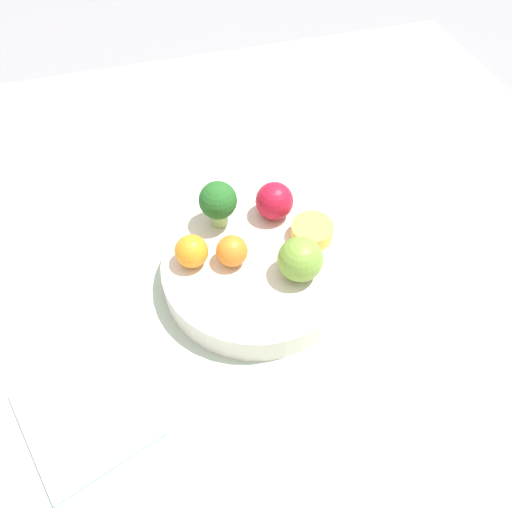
{
  "coord_description": "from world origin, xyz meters",
  "views": [
    {
      "loc": [
        0.39,
        -0.11,
        0.57
      ],
      "look_at": [
        0.0,
        0.0,
        0.07
      ],
      "focal_mm": 35.0,
      "sensor_mm": 36.0,
      "label": 1
    }
  ],
  "objects_px": {
    "orange_front": "(232,251)",
    "napkin": "(85,414)",
    "apple_red": "(300,259)",
    "small_cup": "(312,231)",
    "bowl": "(256,270)",
    "broccoli": "(218,202)",
    "apple_green": "(274,201)",
    "orange_back": "(191,251)"
  },
  "relations": [
    {
      "from": "apple_red",
      "to": "orange_back",
      "type": "xyz_separation_m",
      "value": [
        -0.06,
        -0.13,
        -0.01
      ]
    },
    {
      "from": "broccoli",
      "to": "small_cup",
      "type": "bearing_deg",
      "value": 62.05
    },
    {
      "from": "broccoli",
      "to": "orange_front",
      "type": "xyz_separation_m",
      "value": [
        0.07,
        -0.0,
        -0.02
      ]
    },
    {
      "from": "apple_red",
      "to": "small_cup",
      "type": "distance_m",
      "value": 0.07
    },
    {
      "from": "orange_back",
      "to": "napkin",
      "type": "bearing_deg",
      "value": -46.4
    },
    {
      "from": "bowl",
      "to": "orange_front",
      "type": "bearing_deg",
      "value": -105.65
    },
    {
      "from": "orange_front",
      "to": "small_cup",
      "type": "relative_size",
      "value": 0.72
    },
    {
      "from": "bowl",
      "to": "orange_front",
      "type": "height_order",
      "value": "orange_front"
    },
    {
      "from": "apple_red",
      "to": "small_cup",
      "type": "height_order",
      "value": "apple_red"
    },
    {
      "from": "napkin",
      "to": "broccoli",
      "type": "bearing_deg",
      "value": 135.15
    },
    {
      "from": "napkin",
      "to": "orange_front",
      "type": "bearing_deg",
      "value": 123.52
    },
    {
      "from": "napkin",
      "to": "small_cup",
      "type": "bearing_deg",
      "value": 114.88
    },
    {
      "from": "broccoli",
      "to": "orange_back",
      "type": "distance_m",
      "value": 0.08
    },
    {
      "from": "broccoli",
      "to": "napkin",
      "type": "distance_m",
      "value": 0.3
    },
    {
      "from": "broccoli",
      "to": "napkin",
      "type": "bearing_deg",
      "value": -44.85
    },
    {
      "from": "bowl",
      "to": "apple_red",
      "type": "height_order",
      "value": "apple_red"
    },
    {
      "from": "apple_green",
      "to": "orange_back",
      "type": "relative_size",
      "value": 1.21
    },
    {
      "from": "small_cup",
      "to": "orange_back",
      "type": "bearing_deg",
      "value": -90.57
    },
    {
      "from": "broccoli",
      "to": "apple_green",
      "type": "relative_size",
      "value": 1.31
    },
    {
      "from": "bowl",
      "to": "orange_back",
      "type": "height_order",
      "value": "orange_back"
    },
    {
      "from": "apple_green",
      "to": "small_cup",
      "type": "bearing_deg",
      "value": 33.84
    },
    {
      "from": "orange_back",
      "to": "small_cup",
      "type": "xyz_separation_m",
      "value": [
        0.0,
        0.16,
        -0.01
      ]
    },
    {
      "from": "orange_front",
      "to": "napkin",
      "type": "distance_m",
      "value": 0.25
    },
    {
      "from": "orange_front",
      "to": "apple_green",
      "type": "bearing_deg",
      "value": 130.26
    },
    {
      "from": "broccoli",
      "to": "napkin",
      "type": "relative_size",
      "value": 0.39
    },
    {
      "from": "bowl",
      "to": "napkin",
      "type": "bearing_deg",
      "value": -61.41
    },
    {
      "from": "bowl",
      "to": "apple_green",
      "type": "distance_m",
      "value": 0.1
    },
    {
      "from": "broccoli",
      "to": "apple_red",
      "type": "height_order",
      "value": "broccoli"
    },
    {
      "from": "orange_front",
      "to": "napkin",
      "type": "xyz_separation_m",
      "value": [
        0.14,
        -0.21,
        -0.06
      ]
    },
    {
      "from": "broccoli",
      "to": "apple_green",
      "type": "height_order",
      "value": "broccoli"
    },
    {
      "from": "broccoli",
      "to": "small_cup",
      "type": "height_order",
      "value": "broccoli"
    },
    {
      "from": "orange_back",
      "to": "napkin",
      "type": "xyz_separation_m",
      "value": [
        0.15,
        -0.16,
        -0.06
      ]
    },
    {
      "from": "bowl",
      "to": "orange_front",
      "type": "xyz_separation_m",
      "value": [
        -0.01,
        -0.03,
        0.04
      ]
    },
    {
      "from": "orange_front",
      "to": "small_cup",
      "type": "xyz_separation_m",
      "value": [
        -0.01,
        0.11,
        -0.01
      ]
    },
    {
      "from": "orange_back",
      "to": "apple_green",
      "type": "bearing_deg",
      "value": 112.46
    },
    {
      "from": "small_cup",
      "to": "napkin",
      "type": "distance_m",
      "value": 0.36
    },
    {
      "from": "apple_red",
      "to": "small_cup",
      "type": "bearing_deg",
      "value": 145.71
    },
    {
      "from": "broccoli",
      "to": "apple_red",
      "type": "xyz_separation_m",
      "value": [
        0.11,
        0.08,
        -0.01
      ]
    },
    {
      "from": "bowl",
      "to": "broccoli",
      "type": "height_order",
      "value": "broccoli"
    },
    {
      "from": "apple_green",
      "to": "orange_back",
      "type": "height_order",
      "value": "apple_green"
    },
    {
      "from": "bowl",
      "to": "apple_red",
      "type": "distance_m",
      "value": 0.08
    },
    {
      "from": "apple_red",
      "to": "napkin",
      "type": "bearing_deg",
      "value": -71.6
    }
  ]
}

